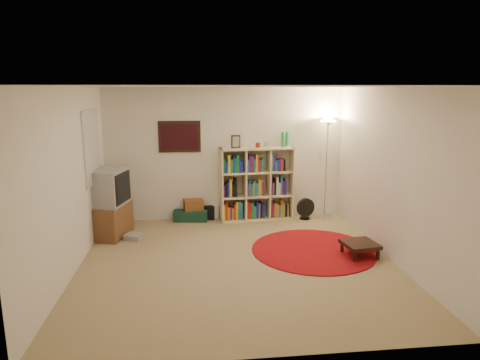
# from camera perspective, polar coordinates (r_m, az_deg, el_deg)

# --- Properties ---
(room) EXTENTS (4.54, 4.54, 2.54)m
(room) POSITION_cam_1_polar(r_m,az_deg,el_deg) (5.97, -0.90, 0.37)
(room) COLOR #9E865C
(room) RESTS_ON ground
(bookshelf) EXTENTS (1.42, 0.51, 1.67)m
(bookshelf) POSITION_cam_1_polar(r_m,az_deg,el_deg) (8.17, 2.06, -0.64)
(bookshelf) COLOR beige
(bookshelf) RESTS_ON ground
(floor_lamp) EXTENTS (0.47, 0.47, 1.94)m
(floor_lamp) POSITION_cam_1_polar(r_m,az_deg,el_deg) (8.28, 11.60, 5.88)
(floor_lamp) COLOR silver
(floor_lamp) RESTS_ON ground
(floor_fan) EXTENTS (0.37, 0.24, 0.41)m
(floor_fan) POSITION_cam_1_polar(r_m,az_deg,el_deg) (8.34, 8.72, -3.81)
(floor_fan) COLOR black
(floor_fan) RESTS_ON ground
(tv_stand) EXTENTS (0.73, 0.91, 1.16)m
(tv_stand) POSITION_cam_1_polar(r_m,az_deg,el_deg) (7.57, -17.15, -3.11)
(tv_stand) COLOR brown
(tv_stand) RESTS_ON ground
(dvd_box) EXTENTS (0.34, 0.31, 0.09)m
(dvd_box) POSITION_cam_1_polar(r_m,az_deg,el_deg) (7.43, -13.98, -7.34)
(dvd_box) COLOR #9A9A9E
(dvd_box) RESTS_ON ground
(suitcase) EXTENTS (0.69, 0.50, 0.21)m
(suitcase) POSITION_cam_1_polar(r_m,az_deg,el_deg) (8.31, -6.52, -4.56)
(suitcase) COLOR #133528
(suitcase) RESTS_ON ground
(wicker_basket) EXTENTS (0.39, 0.31, 0.20)m
(wicker_basket) POSITION_cam_1_polar(r_m,az_deg,el_deg) (8.21, -6.23, -3.28)
(wicker_basket) COLOR brown
(wicker_basket) RESTS_ON suitcase
(duffel_bag) EXTENTS (0.45, 0.41, 0.26)m
(duffel_bag) POSITION_cam_1_polar(r_m,az_deg,el_deg) (8.38, -4.57, -4.19)
(duffel_bag) COLOR black
(duffel_bag) RESTS_ON ground
(paper_towel) EXTENTS (0.16, 0.16, 0.27)m
(paper_towel) POSITION_cam_1_polar(r_m,az_deg,el_deg) (8.35, -3.25, -4.19)
(paper_towel) COLOR white
(paper_towel) RESTS_ON ground
(red_rug) EXTENTS (1.93, 1.93, 0.02)m
(red_rug) POSITION_cam_1_polar(r_m,az_deg,el_deg) (6.86, 9.77, -9.16)
(red_rug) COLOR maroon
(red_rug) RESTS_ON ground
(side_table) EXTENTS (0.54, 0.54, 0.22)m
(side_table) POSITION_cam_1_polar(r_m,az_deg,el_deg) (6.72, 15.71, -8.31)
(side_table) COLOR black
(side_table) RESTS_ON ground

